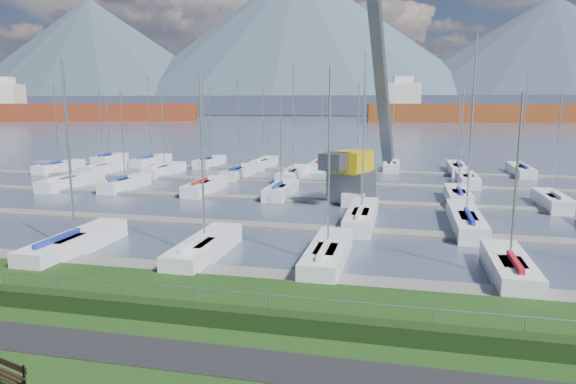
# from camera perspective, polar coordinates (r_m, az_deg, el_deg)

# --- Properties ---
(path) EXTENTS (160.00, 2.00, 0.04)m
(path) POSITION_cam_1_polar(r_m,az_deg,el_deg) (18.26, -10.98, -17.51)
(path) COLOR black
(path) RESTS_ON grass
(water) EXTENTS (800.00, 540.00, 0.20)m
(water) POSITION_cam_1_polar(r_m,az_deg,el_deg) (277.97, 11.49, 8.02)
(water) COLOR #444E63
(hedge) EXTENTS (80.00, 0.70, 0.70)m
(hedge) POSITION_cam_1_polar(r_m,az_deg,el_deg) (20.28, -7.99, -13.45)
(hedge) COLOR black
(hedge) RESTS_ON grass
(fence) EXTENTS (80.00, 0.04, 0.04)m
(fence) POSITION_cam_1_polar(r_m,az_deg,el_deg) (20.31, -7.64, -10.82)
(fence) COLOR #989AA0
(fence) RESTS_ON grass
(foothill) EXTENTS (900.00, 80.00, 12.00)m
(foothill) POSITION_cam_1_polar(r_m,az_deg,el_deg) (347.83, 11.83, 9.43)
(foothill) COLOR #454E66
(foothill) RESTS_ON water
(mountains) EXTENTS (1190.00, 360.00, 115.00)m
(mountains) POSITION_cam_1_polar(r_m,az_deg,el_deg) (424.11, 13.26, 14.96)
(mountains) COLOR #3B4757
(mountains) RESTS_ON water
(docks) EXTENTS (90.00, 41.60, 0.25)m
(docks) POSITION_cam_1_polar(r_m,az_deg,el_deg) (45.10, 3.94, -1.01)
(docks) COLOR gray
(docks) RESTS_ON water
(bench_left) EXTENTS (1.84, 0.93, 0.85)m
(bench_left) POSITION_cam_1_polar(r_m,az_deg,el_deg) (18.23, -29.05, -17.27)
(bench_left) COLOR black
(bench_left) RESTS_ON grass
(crane) EXTENTS (5.88, 13.49, 22.35)m
(crane) POSITION_cam_1_polar(r_m,az_deg,el_deg) (45.45, 7.90, 6.07)
(crane) COLOR slate
(crane) RESTS_ON water
(cargo_ship_west) EXTENTS (99.79, 49.02, 21.50)m
(cargo_ship_west) POSITION_cam_1_polar(r_m,az_deg,el_deg) (253.52, -22.51, 8.19)
(cargo_ship_west) COLOR maroon
(cargo_ship_west) RESTS_ON water
(cargo_ship_mid) EXTENTS (98.77, 27.21, 21.50)m
(cargo_ship_mid) POSITION_cam_1_polar(r_m,az_deg,el_deg) (233.94, 19.90, 8.26)
(cargo_ship_mid) COLOR brown
(cargo_ship_mid) RESTS_ON water
(sailboat_fleet) EXTENTS (73.88, 49.57, 13.32)m
(sailboat_fleet) POSITION_cam_1_polar(r_m,az_deg,el_deg) (48.35, 3.51, 6.43)
(sailboat_fleet) COLOR beige
(sailboat_fleet) RESTS_ON water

